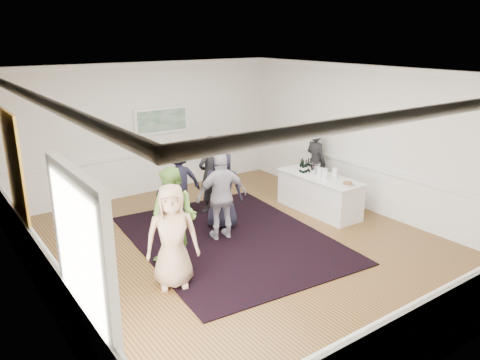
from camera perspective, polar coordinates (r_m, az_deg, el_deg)
floor at (r=8.85m, az=0.22°, el=-8.20°), size 8.00×8.00×0.00m
ceiling at (r=8.00m, az=0.25°, el=12.93°), size 7.00×8.00×0.02m
wall_left at (r=6.94m, az=-23.95°, el=-2.85°), size 0.02×8.00×3.20m
wall_right at (r=10.65m, az=15.77°, el=4.71°), size 0.02×8.00×3.20m
wall_back at (r=11.68m, az=-11.36°, el=6.10°), size 7.00×0.02×3.20m
wall_front at (r=5.73m, az=24.50°, el=-7.16°), size 7.00×0.02×3.20m
wainscoting at (r=8.64m, az=0.23°, el=-5.21°), size 7.00×8.00×1.00m
mirror at (r=8.12m, az=-25.77°, el=1.21°), size 0.05×1.25×1.85m
doorway at (r=5.31m, az=-18.63°, el=-10.58°), size 0.10×1.78×2.56m
landscape_painting at (r=11.76m, az=-9.52°, el=7.18°), size 1.44×0.06×0.66m
area_rug at (r=9.16m, az=-1.12°, el=-7.18°), size 3.76×4.73×0.02m
serving_table at (r=10.56m, az=9.61°, el=-1.65°), size 0.78×2.04×0.83m
bartender at (r=11.50m, az=9.21°, el=2.15°), size 0.42×0.62×1.67m
guest_tan at (r=7.33m, az=-8.27°, el=-6.82°), size 0.96×0.81×1.68m
guest_green at (r=7.97m, az=-8.04°, el=-4.57°), size 1.03×1.07×1.73m
guest_lilac at (r=8.92m, az=-2.23°, el=-1.97°), size 1.08×0.62×1.73m
guest_dark_a at (r=10.10m, az=-7.48°, el=-0.14°), size 1.06×0.63×1.61m
guest_dark_b at (r=10.29m, az=-3.66°, el=0.68°), size 0.70×0.54×1.73m
guest_navy at (r=9.47m, az=-2.19°, el=-1.01°), size 0.96×0.94×1.67m
wine_bottles at (r=10.70m, az=8.05°, el=1.84°), size 0.36×0.24×0.31m
juice_pitchers at (r=10.27m, az=10.48°, el=0.86°), size 0.36×0.34×0.24m
ice_bucket at (r=10.57m, az=9.08°, el=1.37°), size 0.26×0.26×0.24m
nut_bowl at (r=9.88m, az=12.98°, el=-0.47°), size 0.26×0.26×0.08m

